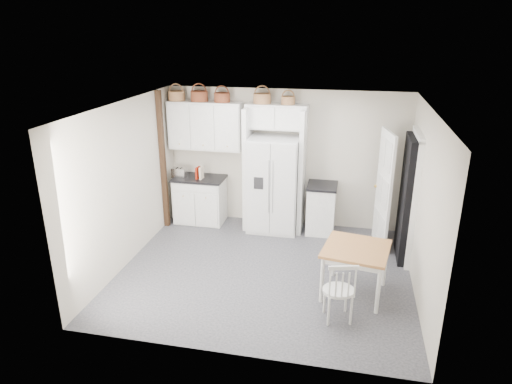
# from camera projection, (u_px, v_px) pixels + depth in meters

# --- Properties ---
(floor) EXTENTS (4.50, 4.50, 0.00)m
(floor) POSITION_uv_depth(u_px,v_px,m) (265.00, 271.00, 7.24)
(floor) COLOR #26262D
(floor) RESTS_ON ground
(ceiling) EXTENTS (4.50, 4.50, 0.00)m
(ceiling) POSITION_uv_depth(u_px,v_px,m) (266.00, 107.00, 6.35)
(ceiling) COLOR white
(ceiling) RESTS_ON wall_back
(wall_back) EXTENTS (4.50, 0.00, 4.50)m
(wall_back) POSITION_uv_depth(u_px,v_px,m) (285.00, 159.00, 8.63)
(wall_back) COLOR beige
(wall_back) RESTS_ON floor
(wall_left) EXTENTS (0.00, 4.00, 4.00)m
(wall_left) POSITION_uv_depth(u_px,v_px,m) (126.00, 184.00, 7.23)
(wall_left) COLOR beige
(wall_left) RESTS_ON floor
(wall_right) EXTENTS (0.00, 4.00, 4.00)m
(wall_right) POSITION_uv_depth(u_px,v_px,m) (424.00, 206.00, 6.36)
(wall_right) COLOR beige
(wall_right) RESTS_ON floor
(refrigerator) EXTENTS (0.92, 0.74, 1.78)m
(refrigerator) POSITION_uv_depth(u_px,v_px,m) (274.00, 185.00, 8.47)
(refrigerator) COLOR silver
(refrigerator) RESTS_ON floor
(base_cab_left) EXTENTS (0.94, 0.59, 0.87)m
(base_cab_left) POSITION_uv_depth(u_px,v_px,m) (200.00, 200.00, 8.97)
(base_cab_left) COLOR silver
(base_cab_left) RESTS_ON floor
(base_cab_right) EXTENTS (0.51, 0.61, 0.89)m
(base_cab_right) POSITION_uv_depth(u_px,v_px,m) (321.00, 209.00, 8.50)
(base_cab_right) COLOR silver
(base_cab_right) RESTS_ON floor
(dining_table) EXTENTS (1.02, 1.02, 0.74)m
(dining_table) POSITION_uv_depth(u_px,v_px,m) (355.00, 271.00, 6.52)
(dining_table) COLOR #AB682D
(dining_table) RESTS_ON floor
(windsor_chair) EXTENTS (0.50, 0.47, 0.85)m
(windsor_chair) POSITION_uv_depth(u_px,v_px,m) (339.00, 290.00, 5.92)
(windsor_chair) COLOR silver
(windsor_chair) RESTS_ON floor
(counter_left) EXTENTS (0.98, 0.63, 0.04)m
(counter_left) POSITION_uv_depth(u_px,v_px,m) (199.00, 178.00, 8.81)
(counter_left) COLOR black
(counter_left) RESTS_ON base_cab_left
(counter_right) EXTENTS (0.55, 0.65, 0.04)m
(counter_right) POSITION_uv_depth(u_px,v_px,m) (322.00, 186.00, 8.35)
(counter_right) COLOR black
(counter_right) RESTS_ON base_cab_right
(toaster) EXTENTS (0.28, 0.17, 0.19)m
(toaster) POSITION_uv_depth(u_px,v_px,m) (179.00, 173.00, 8.77)
(toaster) COLOR silver
(toaster) RESTS_ON counter_left
(cookbook_red) EXTENTS (0.06, 0.16, 0.23)m
(cookbook_red) POSITION_uv_depth(u_px,v_px,m) (198.00, 173.00, 8.69)
(cookbook_red) COLOR maroon
(cookbook_red) RESTS_ON counter_left
(cookbook_cream) EXTENTS (0.05, 0.16, 0.24)m
(cookbook_cream) POSITION_uv_depth(u_px,v_px,m) (201.00, 173.00, 8.68)
(cookbook_cream) COLOR beige
(cookbook_cream) RESTS_ON counter_left
(basket_upper_a) EXTENTS (0.31, 0.31, 0.18)m
(basket_upper_a) POSITION_uv_depth(u_px,v_px,m) (177.00, 96.00, 8.49)
(basket_upper_a) COLOR brown
(basket_upper_a) RESTS_ON upper_cabinet
(basket_upper_b) EXTENTS (0.32, 0.32, 0.19)m
(basket_upper_b) POSITION_uv_depth(u_px,v_px,m) (199.00, 96.00, 8.40)
(basket_upper_b) COLOR brown
(basket_upper_b) RESTS_ON upper_cabinet
(basket_upper_c) EXTENTS (0.29, 0.29, 0.17)m
(basket_upper_c) POSITION_uv_depth(u_px,v_px,m) (222.00, 97.00, 8.32)
(basket_upper_c) COLOR brown
(basket_upper_c) RESTS_ON upper_cabinet
(basket_bridge_a) EXTENTS (0.32, 0.32, 0.18)m
(basket_bridge_a) POSITION_uv_depth(u_px,v_px,m) (262.00, 98.00, 8.17)
(basket_bridge_a) COLOR brown
(basket_bridge_a) RESTS_ON bridge_cabinet
(basket_bridge_b) EXTENTS (0.25, 0.25, 0.14)m
(basket_bridge_b) POSITION_uv_depth(u_px,v_px,m) (288.00, 100.00, 8.08)
(basket_bridge_b) COLOR brown
(basket_bridge_b) RESTS_ON bridge_cabinet
(upper_cabinet) EXTENTS (1.40, 0.34, 0.90)m
(upper_cabinet) POSITION_uv_depth(u_px,v_px,m) (206.00, 126.00, 8.56)
(upper_cabinet) COLOR silver
(upper_cabinet) RESTS_ON wall_back
(bridge_cabinet) EXTENTS (1.12, 0.34, 0.45)m
(bridge_cabinet) POSITION_uv_depth(u_px,v_px,m) (277.00, 117.00, 8.22)
(bridge_cabinet) COLOR silver
(bridge_cabinet) RESTS_ON wall_back
(fridge_panel_left) EXTENTS (0.08, 0.60, 2.30)m
(fridge_panel_left) POSITION_uv_depth(u_px,v_px,m) (248.00, 169.00, 8.54)
(fridge_panel_left) COLOR silver
(fridge_panel_left) RESTS_ON floor
(fridge_panel_right) EXTENTS (0.08, 0.60, 2.30)m
(fridge_panel_right) POSITION_uv_depth(u_px,v_px,m) (302.00, 172.00, 8.34)
(fridge_panel_right) COLOR silver
(fridge_panel_right) RESTS_ON floor
(trim_post) EXTENTS (0.09, 0.09, 2.60)m
(trim_post) POSITION_uv_depth(u_px,v_px,m) (163.00, 161.00, 8.46)
(trim_post) COLOR black
(trim_post) RESTS_ON floor
(doorway_void) EXTENTS (0.18, 0.85, 2.05)m
(doorway_void) POSITION_uv_depth(u_px,v_px,m) (408.00, 199.00, 7.39)
(doorway_void) COLOR black
(doorway_void) RESTS_ON floor
(door_slab) EXTENTS (0.21, 0.79, 2.05)m
(door_slab) POSITION_uv_depth(u_px,v_px,m) (384.00, 190.00, 7.76)
(door_slab) COLOR white
(door_slab) RESTS_ON floor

